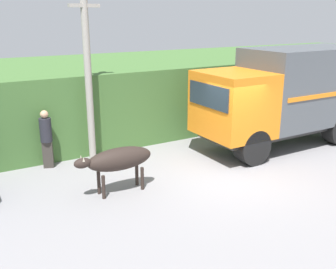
{
  "coord_description": "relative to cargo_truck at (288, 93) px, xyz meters",
  "views": [
    {
      "loc": [
        -6.88,
        -8.2,
        4.39
      ],
      "look_at": [
        -1.57,
        0.83,
        1.21
      ],
      "focal_mm": 42.0,
      "sensor_mm": 36.0,
      "label": 1
    }
  ],
  "objects": [
    {
      "name": "ground_plane",
      "position": [
        -3.38,
        -1.14,
        -1.85
      ],
      "size": [
        60.0,
        60.0,
        0.0
      ],
      "primitive_type": "plane",
      "color": "gray"
    },
    {
      "name": "hillside_embankment",
      "position": [
        -3.38,
        5.76,
        -0.55
      ],
      "size": [
        32.0,
        6.92,
        2.61
      ],
      "color": "#426B33",
      "rests_on": "ground_plane"
    },
    {
      "name": "cargo_truck",
      "position": [
        0.0,
        0.0,
        0.0
      ],
      "size": [
        6.41,
        2.29,
        3.35
      ],
      "rotation": [
        0.0,
        0.0,
        0.01
      ],
      "color": "#2D2D2D",
      "rests_on": "ground_plane"
    },
    {
      "name": "brown_cow",
      "position": [
        -6.61,
        -0.65,
        -0.96
      ],
      "size": [
        2.06,
        0.59,
        1.2
      ],
      "rotation": [
        0.0,
        0.0,
        -0.18
      ],
      "color": "#2D231E",
      "rests_on": "ground_plane"
    },
    {
      "name": "pedestrian_on_hill",
      "position": [
        -7.75,
        2.02,
        -0.88
      ],
      "size": [
        0.44,
        0.44,
        1.76
      ],
      "rotation": [
        0.0,
        0.0,
        2.8
      ],
      "color": "#38332D",
      "rests_on": "ground_plane"
    },
    {
      "name": "utility_pole",
      "position": [
        -6.39,
        1.94,
        0.91
      ],
      "size": [
        0.9,
        0.21,
        5.29
      ],
      "color": "#9E998E",
      "rests_on": "ground_plane"
    }
  ]
}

